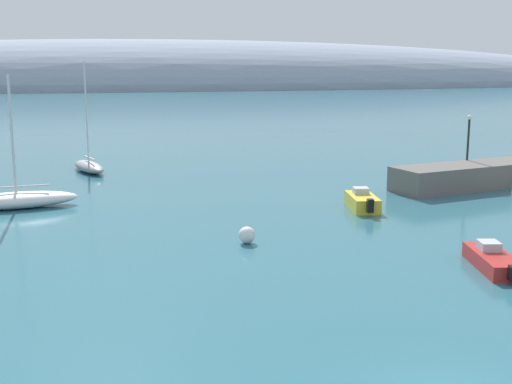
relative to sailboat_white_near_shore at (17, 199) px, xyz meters
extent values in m
ellipsoid|color=#8E99AD|center=(24.47, 196.53, -0.58)|extent=(391.67, 71.45, 33.24)
ellipsoid|color=white|center=(0.00, 0.00, -0.06)|extent=(7.81, 3.20, 1.04)
cylinder|color=silver|center=(0.00, 0.00, 4.15)|extent=(0.18, 0.18, 7.37)
cube|color=silver|center=(0.34, 0.05, 0.81)|extent=(3.40, 0.55, 0.10)
ellipsoid|color=gray|center=(4.38, 13.55, -0.14)|extent=(3.40, 6.10, 0.88)
cylinder|color=silver|center=(4.38, 13.55, 4.46)|extent=(0.14, 0.14, 8.32)
cube|color=silver|center=(4.46, 13.29, 0.65)|extent=(0.89, 2.54, 0.10)
cube|color=red|center=(22.34, -18.26, -0.23)|extent=(2.34, 4.35, 0.70)
cube|color=#B2B7C1|center=(22.47, -17.66, 0.32)|extent=(1.08, 1.16, 0.40)
cube|color=yellow|center=(21.32, -5.35, -0.13)|extent=(2.13, 3.79, 0.89)
cube|color=black|center=(20.99, -7.37, 0.09)|extent=(0.43, 0.49, 0.80)
cube|color=#B2B7C1|center=(21.41, -4.82, 0.52)|extent=(1.07, 1.00, 0.40)
sphere|color=silver|center=(12.44, -11.54, -0.14)|extent=(0.88, 0.88, 0.88)
cylinder|color=black|center=(32.58, 1.38, 2.75)|extent=(0.16, 0.16, 3.09)
sphere|color=#EAEACC|center=(32.58, 1.38, 4.48)|extent=(0.36, 0.36, 0.36)
camera|label=1|loc=(5.18, -43.97, 8.66)|focal=46.89mm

